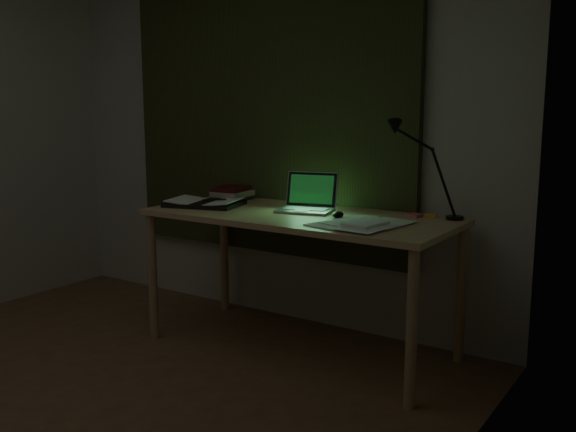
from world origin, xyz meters
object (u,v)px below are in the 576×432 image
object	(u,v)px
book_stack	(232,193)
desk_lamp	(457,172)
open_textbook	(205,203)
loose_papers	(358,223)
desk	(299,282)
laptop	(305,193)

from	to	relation	value
book_stack	desk_lamp	xyz separation A→B (m)	(1.47, 0.11, 0.21)
open_textbook	loose_papers	xyz separation A→B (m)	(1.10, -0.05, -0.01)
book_stack	loose_papers	bearing A→B (deg)	-16.69
loose_papers	desk_lamp	bearing A→B (deg)	50.38
desk	book_stack	xyz separation A→B (m)	(-0.66, 0.21, 0.45)
desk	laptop	xyz separation A→B (m)	(-0.01, 0.07, 0.52)
loose_papers	open_textbook	bearing A→B (deg)	177.32
laptop	desk_lamp	size ratio (longest dim) A/B	0.68
laptop	open_textbook	world-z (taller)	laptop
desk_lamp	open_textbook	bearing A→B (deg)	-167.05
desk	loose_papers	bearing A→B (deg)	-15.75
desk	loose_papers	xyz separation A→B (m)	(0.44, -0.12, 0.42)
laptop	book_stack	distance (m)	0.67
desk	open_textbook	size ratio (longest dim) A/B	4.06
desk	loose_papers	distance (m)	0.62
open_textbook	book_stack	world-z (taller)	book_stack
desk_lamp	laptop	bearing A→B (deg)	-165.44
book_stack	loose_papers	xyz separation A→B (m)	(1.11, -0.33, -0.04)
book_stack	loose_papers	world-z (taller)	book_stack
desk	laptop	distance (m)	0.53
laptop	book_stack	size ratio (longest dim) A/B	1.50
open_textbook	desk	bearing A→B (deg)	-9.56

